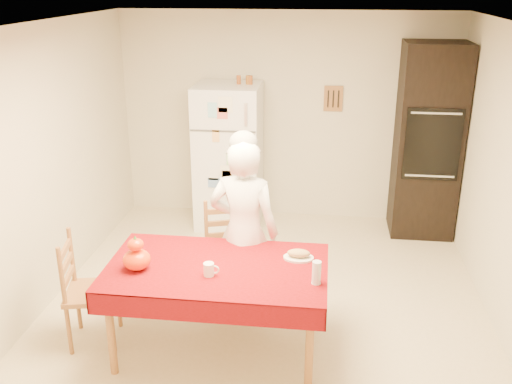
% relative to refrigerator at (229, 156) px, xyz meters
% --- Properties ---
extents(floor, '(4.50, 4.50, 0.00)m').
position_rel_refrigerator_xyz_m(floor, '(0.65, -1.88, -0.85)').
color(floor, '#C3B58D').
rests_on(floor, ground).
extents(room_shell, '(4.02, 4.52, 2.51)m').
position_rel_refrigerator_xyz_m(room_shell, '(0.65, -1.88, 0.77)').
color(room_shell, beige).
rests_on(room_shell, ground).
extents(refrigerator, '(0.75, 0.74, 1.70)m').
position_rel_refrigerator_xyz_m(refrigerator, '(0.00, 0.00, 0.00)').
color(refrigerator, white).
rests_on(refrigerator, floor).
extents(oven_cabinet, '(0.70, 0.62, 2.20)m').
position_rel_refrigerator_xyz_m(oven_cabinet, '(2.28, 0.05, 0.25)').
color(oven_cabinet, black).
rests_on(oven_cabinet, floor).
extents(dining_table, '(1.70, 1.00, 0.76)m').
position_rel_refrigerator_xyz_m(dining_table, '(0.34, -2.55, -0.16)').
color(dining_table, brown).
rests_on(dining_table, floor).
extents(chair_far, '(0.52, 0.51, 0.95)m').
position_rel_refrigerator_xyz_m(chair_far, '(0.28, -1.73, -0.34)').
color(chair_far, brown).
rests_on(chair_far, floor).
extents(chair_left, '(0.48, 0.49, 0.95)m').
position_rel_refrigerator_xyz_m(chair_left, '(-0.76, -2.55, -0.34)').
color(chair_left, brown).
rests_on(chair_left, floor).
extents(seated_woman, '(0.64, 0.46, 1.65)m').
position_rel_refrigerator_xyz_m(seated_woman, '(0.48, -2.04, -0.03)').
color(seated_woman, white).
rests_on(seated_woman, floor).
extents(coffee_mug, '(0.08, 0.08, 0.10)m').
position_rel_refrigerator_xyz_m(coffee_mug, '(0.31, -2.69, -0.04)').
color(coffee_mug, white).
rests_on(coffee_mug, dining_table).
extents(pumpkin_lower, '(0.21, 0.21, 0.16)m').
position_rel_refrigerator_xyz_m(pumpkin_lower, '(-0.25, -2.66, -0.01)').
color(pumpkin_lower, '#C63904').
rests_on(pumpkin_lower, dining_table).
extents(pumpkin_upper, '(0.12, 0.12, 0.09)m').
position_rel_refrigerator_xyz_m(pumpkin_upper, '(-0.25, -2.66, 0.12)').
color(pumpkin_upper, '#E05005').
rests_on(pumpkin_upper, pumpkin_lower).
extents(wine_glass, '(0.07, 0.07, 0.18)m').
position_rel_refrigerator_xyz_m(wine_glass, '(1.11, -2.71, -0.00)').
color(wine_glass, silver).
rests_on(wine_glass, dining_table).
extents(bread_plate, '(0.24, 0.24, 0.02)m').
position_rel_refrigerator_xyz_m(bread_plate, '(0.96, -2.35, -0.08)').
color(bread_plate, silver).
rests_on(bread_plate, dining_table).
extents(bread_loaf, '(0.18, 0.10, 0.06)m').
position_rel_refrigerator_xyz_m(bread_loaf, '(0.96, -2.35, -0.04)').
color(bread_loaf, '#A57951').
rests_on(bread_loaf, bread_plate).
extents(spice_jar_left, '(0.05, 0.05, 0.10)m').
position_rel_refrigerator_xyz_m(spice_jar_left, '(0.12, 0.05, 0.90)').
color(spice_jar_left, '#94481B').
rests_on(spice_jar_left, refrigerator).
extents(spice_jar_mid, '(0.05, 0.05, 0.10)m').
position_rel_refrigerator_xyz_m(spice_jar_mid, '(0.23, 0.05, 0.90)').
color(spice_jar_mid, '#94571A').
rests_on(spice_jar_mid, refrigerator).
extents(spice_jar_right, '(0.05, 0.05, 0.10)m').
position_rel_refrigerator_xyz_m(spice_jar_right, '(0.26, 0.05, 0.90)').
color(spice_jar_right, '#974A1B').
rests_on(spice_jar_right, refrigerator).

